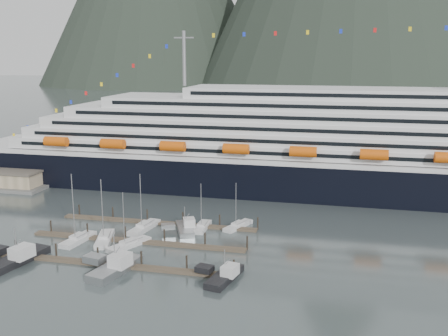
{
  "coord_description": "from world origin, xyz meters",
  "views": [
    {
      "loc": [
        37.73,
        -96.34,
        39.58
      ],
      "look_at": [
        9.88,
        22.0,
        13.08
      ],
      "focal_mm": 42.0,
      "sensor_mm": 36.0,
      "label": 1
    }
  ],
  "objects_px": {
    "cruise_ship": "(318,151)",
    "trawler_a": "(16,258)",
    "sailboat_b": "(144,228)",
    "sailboat_d": "(129,245)",
    "trawler_b": "(115,267)",
    "trawler_e": "(184,228)",
    "trawler_d": "(224,275)",
    "sailboat_g": "(238,226)",
    "sailboat_f": "(202,227)",
    "sailboat_a": "(78,240)",
    "sailboat_c": "(105,239)"
  },
  "relations": [
    {
      "from": "trawler_a",
      "to": "trawler_d",
      "type": "distance_m",
      "value": 40.93
    },
    {
      "from": "cruise_ship",
      "to": "trawler_b",
      "type": "bearing_deg",
      "value": -115.96
    },
    {
      "from": "sailboat_b",
      "to": "trawler_e",
      "type": "relative_size",
      "value": 1.34
    },
    {
      "from": "trawler_a",
      "to": "sailboat_g",
      "type": "bearing_deg",
      "value": -39.14
    },
    {
      "from": "sailboat_a",
      "to": "trawler_a",
      "type": "xyz_separation_m",
      "value": [
        -5.87,
        -13.35,
        0.51
      ]
    },
    {
      "from": "sailboat_a",
      "to": "trawler_b",
      "type": "xyz_separation_m",
      "value": [
        14.48,
        -13.01,
        0.54
      ]
    },
    {
      "from": "sailboat_d",
      "to": "trawler_d",
      "type": "xyz_separation_m",
      "value": [
        23.24,
        -11.45,
        0.43
      ]
    },
    {
      "from": "sailboat_f",
      "to": "trawler_e",
      "type": "relative_size",
      "value": 1.1
    },
    {
      "from": "trawler_d",
      "to": "trawler_e",
      "type": "distance_m",
      "value": 27.6
    },
    {
      "from": "sailboat_b",
      "to": "sailboat_g",
      "type": "bearing_deg",
      "value": -65.01
    },
    {
      "from": "trawler_b",
      "to": "trawler_d",
      "type": "relative_size",
      "value": 1.18
    },
    {
      "from": "trawler_b",
      "to": "trawler_e",
      "type": "relative_size",
      "value": 1.25
    },
    {
      "from": "trawler_d",
      "to": "sailboat_b",
      "type": "bearing_deg",
      "value": 58.74
    },
    {
      "from": "sailboat_a",
      "to": "trawler_b",
      "type": "height_order",
      "value": "sailboat_a"
    },
    {
      "from": "sailboat_f",
      "to": "trawler_d",
      "type": "height_order",
      "value": "sailboat_f"
    },
    {
      "from": "cruise_ship",
      "to": "sailboat_f",
      "type": "distance_m",
      "value": 47.98
    },
    {
      "from": "sailboat_f",
      "to": "trawler_e",
      "type": "height_order",
      "value": "sailboat_f"
    },
    {
      "from": "sailboat_c",
      "to": "trawler_e",
      "type": "height_order",
      "value": "sailboat_c"
    },
    {
      "from": "sailboat_a",
      "to": "sailboat_d",
      "type": "bearing_deg",
      "value": -83.4
    },
    {
      "from": "sailboat_f",
      "to": "sailboat_g",
      "type": "bearing_deg",
      "value": -71.56
    },
    {
      "from": "trawler_b",
      "to": "sailboat_c",
      "type": "bearing_deg",
      "value": 44.6
    },
    {
      "from": "cruise_ship",
      "to": "sailboat_d",
      "type": "relative_size",
      "value": 16.88
    },
    {
      "from": "sailboat_c",
      "to": "sailboat_g",
      "type": "bearing_deg",
      "value": -76.62
    },
    {
      "from": "trawler_d",
      "to": "sailboat_f",
      "type": "bearing_deg",
      "value": 35.1
    },
    {
      "from": "trawler_e",
      "to": "sailboat_a",
      "type": "bearing_deg",
      "value": 96.02
    },
    {
      "from": "cruise_ship",
      "to": "sailboat_a",
      "type": "relative_size",
      "value": 13.33
    },
    {
      "from": "sailboat_a",
      "to": "sailboat_c",
      "type": "relative_size",
      "value": 1.08
    },
    {
      "from": "sailboat_d",
      "to": "trawler_a",
      "type": "distance_m",
      "value": 21.99
    },
    {
      "from": "sailboat_a",
      "to": "trawler_d",
      "type": "distance_m",
      "value": 36.93
    },
    {
      "from": "cruise_ship",
      "to": "trawler_d",
      "type": "xyz_separation_m",
      "value": [
        -12.33,
        -66.2,
        -11.21
      ]
    },
    {
      "from": "sailboat_c",
      "to": "trawler_d",
      "type": "bearing_deg",
      "value": -131.49
    },
    {
      "from": "trawler_b",
      "to": "trawler_e",
      "type": "distance_m",
      "value": 25.31
    },
    {
      "from": "sailboat_c",
      "to": "sailboat_f",
      "type": "bearing_deg",
      "value": -72.37
    },
    {
      "from": "sailboat_a",
      "to": "trawler_b",
      "type": "relative_size",
      "value": 1.22
    },
    {
      "from": "trawler_b",
      "to": "trawler_d",
      "type": "bearing_deg",
      "value": -73.64
    },
    {
      "from": "sailboat_b",
      "to": "sailboat_g",
      "type": "height_order",
      "value": "sailboat_b"
    },
    {
      "from": "sailboat_b",
      "to": "sailboat_d",
      "type": "relative_size",
      "value": 1.12
    },
    {
      "from": "sailboat_d",
      "to": "sailboat_f",
      "type": "distance_m",
      "value": 18.9
    },
    {
      "from": "sailboat_b",
      "to": "trawler_a",
      "type": "relative_size",
      "value": 0.95
    },
    {
      "from": "sailboat_d",
      "to": "sailboat_f",
      "type": "bearing_deg",
      "value": -13.25
    },
    {
      "from": "sailboat_d",
      "to": "trawler_e",
      "type": "xyz_separation_m",
      "value": [
        8.48,
        11.87,
        0.44
      ]
    },
    {
      "from": "sailboat_f",
      "to": "sailboat_g",
      "type": "distance_m",
      "value": 8.35
    },
    {
      "from": "sailboat_b",
      "to": "sailboat_f",
      "type": "bearing_deg",
      "value": -66.5
    },
    {
      "from": "sailboat_a",
      "to": "sailboat_d",
      "type": "relative_size",
      "value": 1.27
    },
    {
      "from": "trawler_d",
      "to": "cruise_ship",
      "type": "bearing_deg",
      "value": 1.14
    },
    {
      "from": "sailboat_a",
      "to": "sailboat_b",
      "type": "height_order",
      "value": "sailboat_a"
    },
    {
      "from": "sailboat_c",
      "to": "trawler_a",
      "type": "xyz_separation_m",
      "value": [
        -11.26,
        -14.93,
        0.52
      ]
    },
    {
      "from": "sailboat_f",
      "to": "cruise_ship",
      "type": "bearing_deg",
      "value": -31.36
    },
    {
      "from": "sailboat_f",
      "to": "trawler_b",
      "type": "distance_m",
      "value": 28.94
    },
    {
      "from": "cruise_ship",
      "to": "trawler_a",
      "type": "relative_size",
      "value": 14.41
    }
  ]
}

